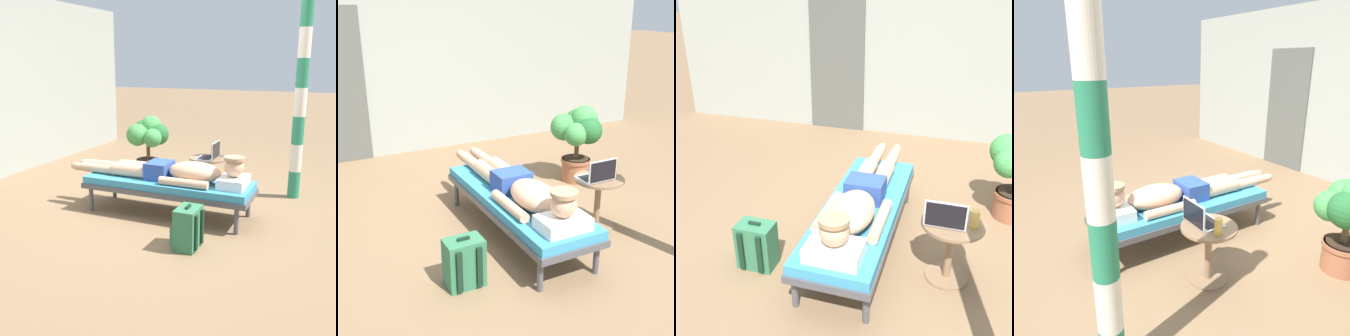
{
  "view_description": "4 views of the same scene",
  "coord_description": "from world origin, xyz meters",
  "views": [
    {
      "loc": [
        -4.27,
        -1.85,
        1.74
      ],
      "look_at": [
        -0.23,
        -0.1,
        0.59
      ],
      "focal_mm": 44.42,
      "sensor_mm": 36.0,
      "label": 1
    },
    {
      "loc": [
        -1.98,
        -3.48,
        2.16
      ],
      "look_at": [
        -0.08,
        0.22,
        0.59
      ],
      "focal_mm": 49.26,
      "sensor_mm": 36.0,
      "label": 2
    },
    {
      "loc": [
        0.66,
        -3.01,
        2.23
      ],
      "look_at": [
        -0.31,
        0.11,
        0.67
      ],
      "focal_mm": 43.76,
      "sensor_mm": 36.0,
      "label": 3
    },
    {
      "loc": [
        2.62,
        -1.75,
        1.84
      ],
      "look_at": [
        -0.34,
        0.11,
        0.69
      ],
      "focal_mm": 34.81,
      "sensor_mm": 36.0,
      "label": 4
    }
  ],
  "objects": [
    {
      "name": "ground_plane",
      "position": [
        0.0,
        0.0,
        0.0
      ],
      "size": [
        40.0,
        40.0,
        0.0
      ],
      "primitive_type": "plane",
      "color": "#846647"
    },
    {
      "name": "house_wall_back",
      "position": [
        -0.1,
        2.96,
        1.35
      ],
      "size": [
        7.6,
        0.2,
        2.7
      ],
      "primitive_type": "cube",
      "color": "#999E93",
      "rests_on": "ground"
    },
    {
      "name": "lounge_chair",
      "position": [
        -0.1,
        -0.04,
        0.35
      ],
      "size": [
        0.64,
        1.95,
        0.42
      ],
      "color": "#4C4C51",
      "rests_on": "ground"
    },
    {
      "name": "person_reclining",
      "position": [
        -0.1,
        -0.13,
        0.52
      ],
      "size": [
        0.53,
        2.17,
        0.33
      ],
      "color": "white",
      "rests_on": "lounge_chair"
    },
    {
      "name": "side_table",
      "position": [
        0.68,
        -0.26,
        0.36
      ],
      "size": [
        0.48,
        0.48,
        0.52
      ],
      "color": "#8C6B4C",
      "rests_on": "ground"
    },
    {
      "name": "laptop",
      "position": [
        0.62,
        -0.32,
        0.58
      ],
      "size": [
        0.31,
        0.24,
        0.23
      ],
      "color": "silver",
      "rests_on": "side_table"
    },
    {
      "name": "drink_glass",
      "position": [
        0.83,
        -0.29,
        0.59
      ],
      "size": [
        0.06,
        0.06,
        0.14
      ],
      "primitive_type": "cylinder",
      "color": "gold",
      "rests_on": "side_table"
    },
    {
      "name": "backpack",
      "position": [
        -0.85,
        -0.57,
        0.2
      ],
      "size": [
        0.3,
        0.26,
        0.42
      ],
      "color": "#33724C",
      "rests_on": "ground"
    },
    {
      "name": "potted_plant",
      "position": [
        1.21,
        0.85,
        0.58
      ],
      "size": [
        0.53,
        0.58,
        0.93
      ],
      "color": "#9E5B3D",
      "rests_on": "ground"
    }
  ]
}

